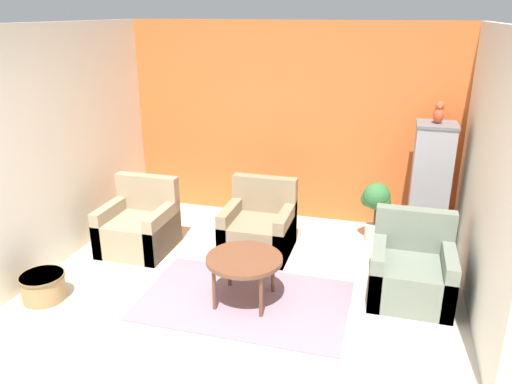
{
  "coord_description": "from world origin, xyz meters",
  "views": [
    {
      "loc": [
        1.3,
        -3.02,
        2.63
      ],
      "look_at": [
        0.0,
        1.58,
        0.88
      ],
      "focal_mm": 35.0,
      "sensor_mm": 36.0,
      "label": 1
    }
  ],
  "objects_px": {
    "armchair_left": "(139,227)",
    "armchair_middle": "(259,229)",
    "wicker_basket": "(43,286)",
    "coffee_table": "(244,261)",
    "birdcage": "(430,186)",
    "potted_plant": "(376,203)",
    "parrot": "(439,113)",
    "armchair_right": "(411,272)"
  },
  "relations": [
    {
      "from": "armchair_left",
      "to": "potted_plant",
      "type": "bearing_deg",
      "value": 19.78
    },
    {
      "from": "coffee_table",
      "to": "wicker_basket",
      "type": "xyz_separation_m",
      "value": [
        -1.87,
        -0.49,
        -0.28
      ]
    },
    {
      "from": "armchair_right",
      "to": "armchair_middle",
      "type": "bearing_deg",
      "value": 161.2
    },
    {
      "from": "coffee_table",
      "to": "birdcage",
      "type": "bearing_deg",
      "value": 46.58
    },
    {
      "from": "coffee_table",
      "to": "parrot",
      "type": "relative_size",
      "value": 2.84
    },
    {
      "from": "armchair_left",
      "to": "birdcage",
      "type": "xyz_separation_m",
      "value": [
        3.19,
        1.03,
        0.46
      ]
    },
    {
      "from": "armchair_right",
      "to": "wicker_basket",
      "type": "distance_m",
      "value": 3.54
    },
    {
      "from": "potted_plant",
      "to": "wicker_basket",
      "type": "relative_size",
      "value": 1.75
    },
    {
      "from": "parrot",
      "to": "armchair_right",
      "type": "bearing_deg",
      "value": -97.5
    },
    {
      "from": "armchair_middle",
      "to": "birdcage",
      "type": "xyz_separation_m",
      "value": [
        1.84,
        0.7,
        0.46
      ]
    },
    {
      "from": "armchair_left",
      "to": "armchair_right",
      "type": "height_order",
      "value": "same"
    },
    {
      "from": "armchair_right",
      "to": "birdcage",
      "type": "relative_size",
      "value": 0.56
    },
    {
      "from": "armchair_left",
      "to": "birdcage",
      "type": "distance_m",
      "value": 3.38
    },
    {
      "from": "wicker_basket",
      "to": "potted_plant",
      "type": "bearing_deg",
      "value": 36.19
    },
    {
      "from": "armchair_middle",
      "to": "potted_plant",
      "type": "bearing_deg",
      "value": 25.79
    },
    {
      "from": "birdcage",
      "to": "wicker_basket",
      "type": "xyz_separation_m",
      "value": [
        -3.56,
        -2.27,
        -0.58
      ]
    },
    {
      "from": "wicker_basket",
      "to": "coffee_table",
      "type": "bearing_deg",
      "value": 14.66
    },
    {
      "from": "armchair_middle",
      "to": "wicker_basket",
      "type": "relative_size",
      "value": 1.93
    },
    {
      "from": "armchair_right",
      "to": "parrot",
      "type": "xyz_separation_m",
      "value": [
        0.17,
        1.28,
        1.31
      ]
    },
    {
      "from": "armchair_middle",
      "to": "parrot",
      "type": "relative_size",
      "value": 3.22
    },
    {
      "from": "armchair_left",
      "to": "potted_plant",
      "type": "relative_size",
      "value": 1.1
    },
    {
      "from": "armchair_left",
      "to": "birdcage",
      "type": "relative_size",
      "value": 0.56
    },
    {
      "from": "armchair_left",
      "to": "parrot",
      "type": "relative_size",
      "value": 3.22
    },
    {
      "from": "coffee_table",
      "to": "birdcage",
      "type": "height_order",
      "value": "birdcage"
    },
    {
      "from": "armchair_left",
      "to": "armchair_middle",
      "type": "distance_m",
      "value": 1.39
    },
    {
      "from": "armchair_middle",
      "to": "parrot",
      "type": "xyz_separation_m",
      "value": [
        1.84,
        0.71,
        1.31
      ]
    },
    {
      "from": "armchair_middle",
      "to": "wicker_basket",
      "type": "bearing_deg",
      "value": -137.56
    },
    {
      "from": "coffee_table",
      "to": "armchair_left",
      "type": "height_order",
      "value": "armchair_left"
    },
    {
      "from": "armchair_right",
      "to": "potted_plant",
      "type": "bearing_deg",
      "value": 109.34
    },
    {
      "from": "potted_plant",
      "to": "birdcage",
      "type": "bearing_deg",
      "value": 9.28
    },
    {
      "from": "wicker_basket",
      "to": "parrot",
      "type": "bearing_deg",
      "value": 32.59
    },
    {
      "from": "parrot",
      "to": "birdcage",
      "type": "bearing_deg",
      "value": -90.0
    },
    {
      "from": "armchair_left",
      "to": "parrot",
      "type": "bearing_deg",
      "value": 17.98
    },
    {
      "from": "armchair_left",
      "to": "armchair_middle",
      "type": "bearing_deg",
      "value": 13.7
    },
    {
      "from": "birdcage",
      "to": "armchair_right",
      "type": "bearing_deg",
      "value": -97.51
    },
    {
      "from": "armchair_right",
      "to": "birdcage",
      "type": "bearing_deg",
      "value": 82.49
    },
    {
      "from": "armchair_right",
      "to": "wicker_basket",
      "type": "height_order",
      "value": "armchair_right"
    },
    {
      "from": "coffee_table",
      "to": "birdcage",
      "type": "relative_size",
      "value": 0.49
    },
    {
      "from": "armchair_left",
      "to": "coffee_table",
      "type": "bearing_deg",
      "value": -26.54
    },
    {
      "from": "armchair_left",
      "to": "birdcage",
      "type": "bearing_deg",
      "value": 17.94
    },
    {
      "from": "armchair_middle",
      "to": "parrot",
      "type": "height_order",
      "value": "parrot"
    },
    {
      "from": "birdcage",
      "to": "wicker_basket",
      "type": "relative_size",
      "value": 3.46
    }
  ]
}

